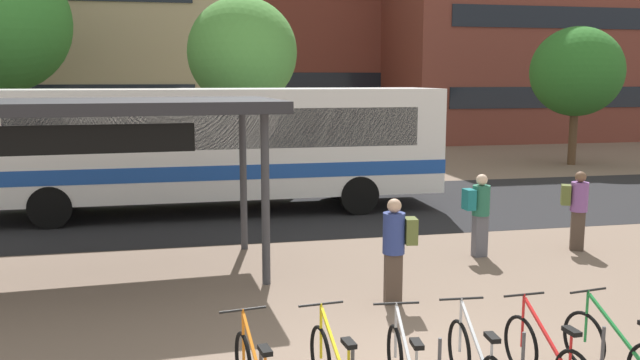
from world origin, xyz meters
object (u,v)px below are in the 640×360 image
Objects in this scene: transit_shelter at (64,111)px; commuter_olive_pack_3 at (396,244)px; commuter_teal_pack_1 at (479,209)px; parked_bicycle_green_5 at (616,354)px; street_tree_2 at (577,72)px; city_bus at (206,144)px; street_tree_0 at (242,53)px; parked_bicycle_red_4 at (546,360)px; commuter_olive_pack_2 at (577,205)px.

transit_shelter is 5.95m from commuter_olive_pack_3.
commuter_teal_pack_1 is at bearing -129.65° from commuter_olive_pack_3.
parked_bicycle_green_5 is 3.59m from commuter_olive_pack_3.
city_bus is at bearing -155.93° from street_tree_2.
parked_bicycle_green_5 is 0.31× the size of street_tree_2.
transit_shelter is at bearing -17.41° from commuter_olive_pack_3.
street_tree_0 is 1.12× the size of street_tree_2.
parked_bicycle_green_5 is at bearing -43.28° from transit_shelter.
commuter_olive_pack_3 is 0.27× the size of street_tree_0.
parked_bicycle_green_5 is 1.03× the size of commuter_olive_pack_3.
parked_bicycle_green_5 is at bearing -94.35° from parked_bicycle_red_4.
commuter_olive_pack_3 is (-2.46, -2.28, 0.01)m from commuter_teal_pack_1.
parked_bicycle_green_5 is at bearing -101.97° from commuter_teal_pack_1.
commuter_olive_pack_3 is at bearing -28.37° from transit_shelter.
transit_shelter reaches higher than parked_bicycle_red_4.
transit_shelter reaches higher than commuter_olive_pack_2.
commuter_teal_pack_1 is at bearing -128.96° from street_tree_2.
transit_shelter is at bearing 43.32° from parked_bicycle_red_4.
commuter_olive_pack_3 is 13.51m from street_tree_0.
commuter_olive_pack_3 is (-0.70, 3.16, 0.57)m from parked_bicycle_red_4.
city_bus is at bearing 129.71° from commuter_teal_pack_1.
street_tree_0 is at bearing -77.72° from commuter_olive_pack_3.
street_tree_0 is at bearing 146.14° from commuter_olive_pack_2.
commuter_teal_pack_1 is (7.55, -0.08, -1.98)m from transit_shelter.
transit_shelter is 1.20× the size of street_tree_0.
street_tree_2 is (14.82, 6.62, 1.93)m from city_bus.
street_tree_2 is (13.35, 1.36, -0.59)m from street_tree_0.
street_tree_0 is (-1.10, 13.04, 3.35)m from commuter_olive_pack_3.
parked_bicycle_red_4 is 1.04× the size of commuter_olive_pack_3.
commuter_olive_pack_3 is at bearing -139.80° from commuter_teal_pack_1.
parked_bicycle_red_4 is at bearing 106.24° from city_bus.
street_tree_2 reaches higher than parked_bicycle_green_5.
transit_shelter is 4.45× the size of commuter_olive_pack_3.
commuter_olive_pack_2 reaches higher than parked_bicycle_green_5.
commuter_olive_pack_3 is at bearing -85.19° from street_tree_0.
commuter_olive_pack_3 is 0.30× the size of street_tree_2.
transit_shelter is at bearing -152.13° from commuter_olive_pack_2.
transit_shelter is 4.55× the size of commuter_olive_pack_2.
street_tree_0 is 13.43m from street_tree_2.
commuter_olive_pack_2 is 0.98× the size of commuter_olive_pack_3.
street_tree_0 reaches higher than parked_bicycle_green_5.
transit_shelter is 4.52× the size of commuter_teal_pack_1.
commuter_teal_pack_1 is at bearing -150.79° from commuter_olive_pack_2.
city_bus reaches higher than transit_shelter.
commuter_olive_pack_3 is (5.10, -2.36, -1.97)m from transit_shelter.
city_bus is 16.34m from street_tree_2.
commuter_teal_pack_1 is at bearing -20.92° from parked_bicycle_red_4.
commuter_olive_pack_2 is 0.30× the size of street_tree_2.
parked_bicycle_green_5 is 0.23× the size of transit_shelter.
city_bus reaches higher than commuter_olive_pack_2.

